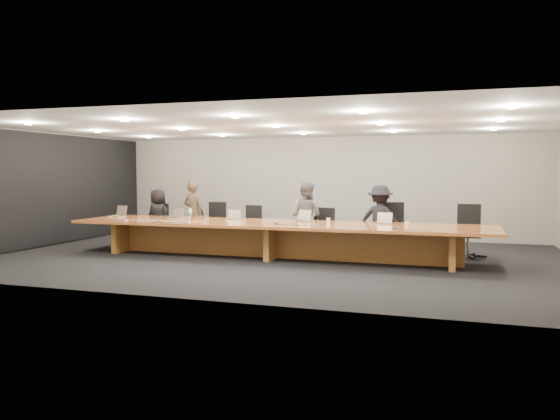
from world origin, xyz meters
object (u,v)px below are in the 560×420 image
at_px(chair_far_right, 468,230).
at_px(paper_cup_far, 407,224).
at_px(chair_mid_left, 249,226).
at_px(laptop_e, 383,218).
at_px(laptop_a, 117,211).
at_px(amber_mug, 193,218).
at_px(mic_left, 159,221).
at_px(paper_cup_near, 328,220).
at_px(laptop_c, 233,215).
at_px(mic_right, 394,228).
at_px(chair_right, 394,228).
at_px(person_d, 380,220).
at_px(chair_far_left, 156,223).
at_px(laptop_b, 175,213).
at_px(laptop_d, 301,216).
at_px(mic_center, 276,223).
at_px(chair_left, 213,224).
at_px(person_b, 194,213).
at_px(person_c, 306,217).
at_px(conference_table, 276,233).
at_px(chair_mid_right, 322,229).
at_px(person_a, 158,217).
at_px(water_bottle, 190,214).

distance_m(chair_far_right, paper_cup_far, 1.63).
height_order(chair_mid_left, laptop_e, chair_mid_left).
distance_m(laptop_a, amber_mug, 2.17).
bearing_deg(mic_left, paper_cup_far, 8.93).
bearing_deg(paper_cup_near, amber_mug, -174.56).
height_order(laptop_c, mic_right, laptop_c).
height_order(chair_right, person_d, person_d).
distance_m(chair_far_left, laptop_b, 1.49).
bearing_deg(laptop_c, chair_right, 13.82).
relative_size(chair_far_left, laptop_d, 3.09).
bearing_deg(mic_center, mic_left, -173.50).
bearing_deg(paper_cup_far, mic_left, -171.07).
bearing_deg(laptop_b, chair_left, 79.87).
distance_m(person_b, mic_center, 3.10).
bearing_deg(person_c, laptop_e, 170.40).
bearing_deg(conference_table, chair_mid_left, 131.94).
bearing_deg(laptop_c, chair_left, 132.28).
distance_m(chair_far_right, amber_mug, 6.01).
bearing_deg(mic_left, chair_right, 22.49).
bearing_deg(person_b, chair_far_left, 10.22).
height_order(person_c, mic_left, person_c).
distance_m(laptop_a, laptop_b, 1.56).
height_order(chair_far_left, chair_mid_left, chair_mid_left).
height_order(chair_mid_right, laptop_c, chair_mid_right).
relative_size(chair_far_left, person_b, 0.64).
bearing_deg(laptop_a, chair_far_left, 82.56).
relative_size(conference_table, person_d, 5.84).
distance_m(person_c, person_d, 1.70).
bearing_deg(person_b, person_a, 13.95).
relative_size(laptop_a, water_bottle, 1.41).
distance_m(person_a, paper_cup_far, 6.34).
bearing_deg(laptop_a, mic_right, 12.04).
bearing_deg(mic_center, chair_right, 37.42).
xyz_separation_m(person_c, paper_cup_far, (2.36, -0.97, -0.01)).
relative_size(chair_mid_left, mic_right, 8.47).
bearing_deg(person_c, mic_right, 156.48).
relative_size(laptop_a, laptop_c, 1.20).
bearing_deg(chair_far_right, chair_far_left, -177.68).
height_order(chair_right, person_a, person_a).
relative_size(conference_table, paper_cup_far, 105.75).
distance_m(chair_far_left, person_a, 0.21).
distance_m(conference_table, mic_right, 2.63).
bearing_deg(person_d, mic_right, 112.95).
xyz_separation_m(laptop_a, paper_cup_near, (5.19, 0.02, -0.09)).
height_order(conference_table, mic_center, mic_center).
distance_m(conference_table, person_b, 2.85).
xyz_separation_m(laptop_a, laptop_c, (2.98, 0.07, -0.02)).
bearing_deg(laptop_e, paper_cup_far, 1.89).
distance_m(laptop_a, mic_left, 1.91).
bearing_deg(mic_right, chair_right, 96.55).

